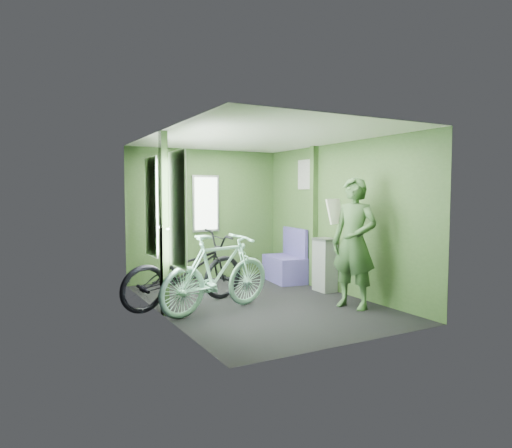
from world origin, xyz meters
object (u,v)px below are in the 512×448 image
(passenger, at_px, (354,243))
(waste_box, at_px, (325,265))
(bicycle_black, at_px, (186,306))
(bicycle_mint, at_px, (218,312))
(bench_seat, at_px, (286,266))

(passenger, relative_size, waste_box, 2.10)
(bicycle_black, bearing_deg, bicycle_mint, -165.08)
(bicycle_black, height_order, bench_seat, bench_seat)
(bicycle_black, distance_m, waste_box, 2.28)
(bench_seat, bearing_deg, waste_box, -76.15)
(passenger, height_order, bench_seat, passenger)
(bicycle_mint, xyz_separation_m, waste_box, (1.99, 0.38, 0.42))
(passenger, distance_m, bench_seat, 2.08)
(bench_seat, bearing_deg, passenger, -88.06)
(bicycle_black, bearing_deg, waste_box, -105.63)
(passenger, distance_m, waste_box, 1.16)
(bicycle_mint, xyz_separation_m, passenger, (1.69, -0.65, 0.88))
(bicycle_black, xyz_separation_m, passenger, (1.95, -1.14, 0.88))
(bicycle_black, xyz_separation_m, bicycle_mint, (0.26, -0.49, 0.00))
(waste_box, bearing_deg, bicycle_black, 177.03)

